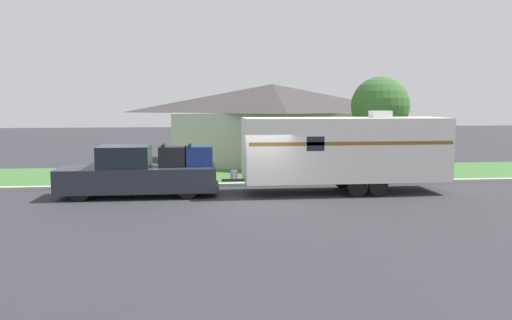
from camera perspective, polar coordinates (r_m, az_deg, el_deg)
The scene contains 8 objects.
ground_plane at distance 18.84m, azimuth 0.67°, elevation -4.83°, with size 120.00×120.00×0.00m, color #2D2D33.
curb_strip at distance 22.50m, azimuth -0.49°, elevation -2.79°, with size 80.00×0.30×0.14m.
lawn_strip at distance 26.10m, azimuth -1.29°, elevation -1.62°, with size 80.00×7.00×0.03m.
house_across_street at distance 31.71m, azimuth 1.88°, elevation 4.41°, with size 13.24×7.87×4.90m.
pickup_truck at distance 20.41m, azimuth -13.11°, elevation -1.47°, with size 6.28×1.99×2.10m.
travel_trailer at distance 21.01m, azimuth 10.08°, elevation 1.24°, with size 9.28×2.47×3.39m.
mailbox at distance 24.32m, azimuth 11.99°, elevation 0.15°, with size 0.48×0.20×1.40m.
tree_in_yard at distance 26.40m, azimuth 14.01°, elevation 6.01°, with size 2.97×2.97×5.06m.
Camera 1 is at (-2.23, -18.34, 3.71)m, focal length 35.00 mm.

